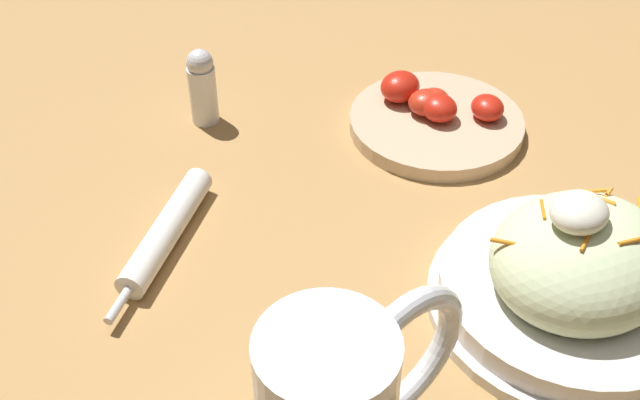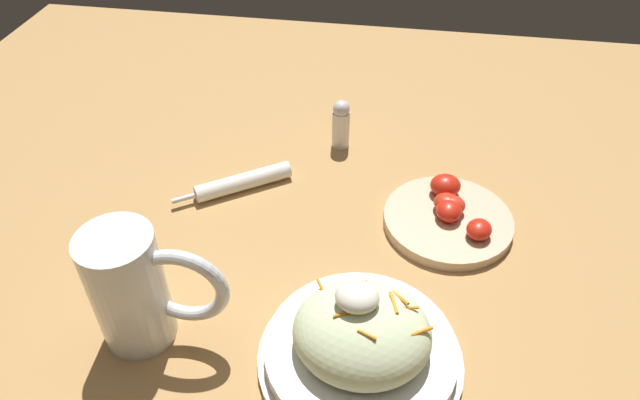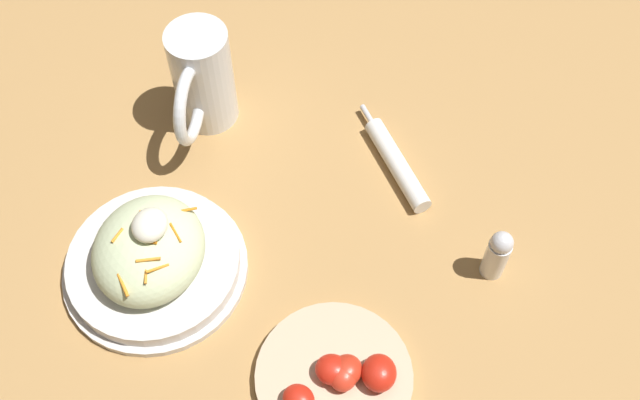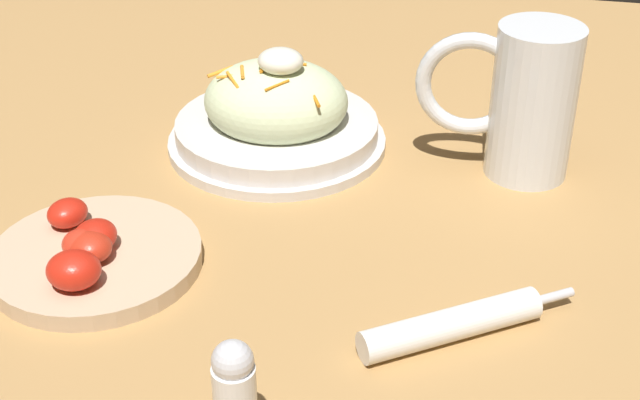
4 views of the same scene
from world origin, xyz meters
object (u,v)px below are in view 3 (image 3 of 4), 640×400
object	(u,v)px
napkin_roll	(397,163)
tomato_plate	(337,377)
salad_plate	(152,257)
beer_mug	(203,84)
salt_shaker	(497,254)

from	to	relation	value
napkin_roll	tomato_plate	bearing A→B (deg)	-5.18
napkin_roll	tomato_plate	world-z (taller)	tomato_plate
salad_plate	napkin_roll	xyz separation A→B (m)	(-0.21, 0.27, -0.02)
salad_plate	beer_mug	bearing A→B (deg)	-179.86
tomato_plate	salt_shaker	bearing A→B (deg)	136.93
salt_shaker	beer_mug	bearing A→B (deg)	-112.79
beer_mug	napkin_roll	xyz separation A→B (m)	(0.04, 0.27, -0.06)
beer_mug	tomato_plate	size ratio (longest dim) A/B	0.87
napkin_roll	salt_shaker	xyz separation A→B (m)	(0.13, 0.14, 0.03)
tomato_plate	salt_shaker	distance (m)	0.24
beer_mug	salt_shaker	distance (m)	0.45
tomato_plate	napkin_roll	bearing A→B (deg)	174.82
salad_plate	napkin_roll	distance (m)	0.35
salad_plate	beer_mug	distance (m)	0.25
napkin_roll	salt_shaker	bearing A→B (deg)	46.25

